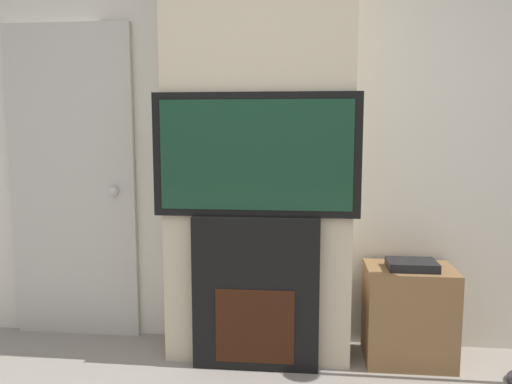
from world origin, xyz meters
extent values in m
cube|color=silver|center=(0.00, 2.03, 1.35)|extent=(6.00, 0.06, 2.70)
cube|color=beige|center=(0.00, 1.81, 1.35)|extent=(1.09, 0.38, 2.70)
cube|color=black|center=(0.00, 1.62, 0.44)|extent=(0.72, 0.14, 0.89)
cube|color=#33160A|center=(0.00, 1.54, 0.27)|extent=(0.45, 0.01, 0.43)
cube|color=black|center=(0.00, 1.62, 1.23)|extent=(1.16, 0.06, 0.69)
cube|color=#143823|center=(0.00, 1.58, 1.23)|extent=(1.07, 0.01, 0.61)
cube|color=brown|center=(0.89, 1.78, 0.29)|extent=(0.51, 0.37, 0.57)
cube|color=black|center=(0.89, 1.74, 0.60)|extent=(0.28, 0.20, 0.05)
cube|color=#BCB7AD|center=(-1.25, 1.98, 1.02)|extent=(0.84, 0.04, 2.04)
sphere|color=silver|center=(-0.95, 1.94, 0.98)|extent=(0.06, 0.06, 0.06)
camera|label=1|loc=(0.28, -1.14, 1.38)|focal=35.00mm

